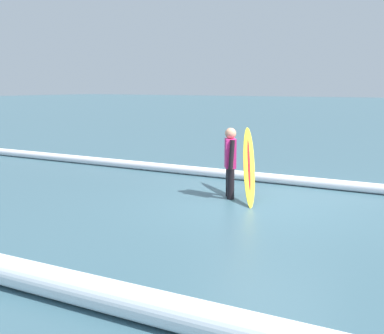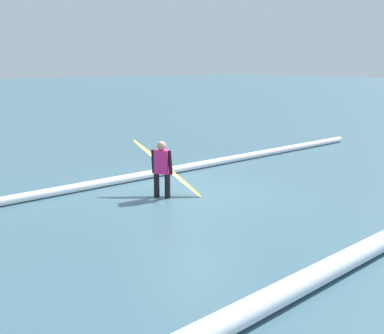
{
  "view_description": "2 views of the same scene",
  "coord_description": "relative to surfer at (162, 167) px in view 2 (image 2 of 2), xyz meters",
  "views": [
    {
      "loc": [
        -3.82,
        8.69,
        2.22
      ],
      "look_at": [
        0.65,
        1.63,
        0.88
      ],
      "focal_mm": 47.68,
      "sensor_mm": 36.0,
      "label": 1
    },
    {
      "loc": [
        7.75,
        9.27,
        3.27
      ],
      "look_at": [
        1.13,
        1.34,
        1.05
      ],
      "focal_mm": 45.93,
      "sensor_mm": 36.0,
      "label": 2
    }
  ],
  "objects": [
    {
      "name": "surfboard",
      "position": [
        -0.31,
        -0.21,
        -0.11
      ],
      "size": [
        1.1,
        1.76,
        1.37
      ],
      "color": "yellow",
      "rests_on": "ground_plane"
    },
    {
      "name": "wave_crest_foreground",
      "position": [
        1.88,
        -1.82,
        -0.67
      ],
      "size": [
        25.24,
        0.91,
        0.22
      ],
      "primitive_type": "cylinder",
      "rotation": [
        0.0,
        1.57,
        0.03
      ],
      "color": "white",
      "rests_on": "ground_plane"
    },
    {
      "name": "wave_crest_midground",
      "position": [
        0.19,
        5.34,
        -0.61
      ],
      "size": [
        22.08,
        1.58,
        0.34
      ],
      "primitive_type": "cylinder",
      "rotation": [
        0.0,
        1.57,
        0.06
      ],
      "color": "white",
      "rests_on": "ground_plane"
    },
    {
      "name": "ground_plane",
      "position": [
        -0.86,
        0.14,
        -0.78
      ],
      "size": [
        180.22,
        180.22,
        0.0
      ],
      "primitive_type": "plane",
      "color": "#3A5D6B"
    },
    {
      "name": "surfer",
      "position": [
        0.0,
        0.0,
        0.0
      ],
      "size": [
        0.36,
        0.5,
        1.4
      ],
      "rotation": [
        0.0,
        0.0,
        2.17
      ],
      "color": "black",
      "rests_on": "ground_plane"
    }
  ]
}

